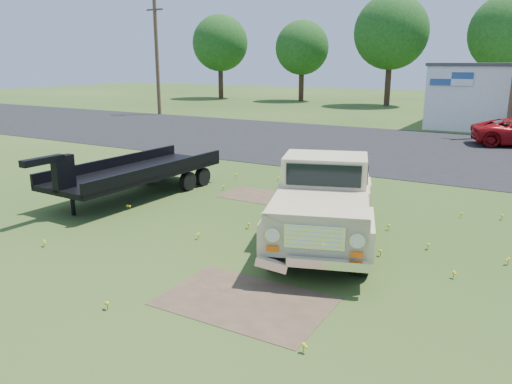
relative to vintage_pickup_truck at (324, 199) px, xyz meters
The scene contains 11 objects.
ground 1.94m from the vintage_pickup_truck, 157.07° to the right, with size 140.00×140.00×0.00m, color #294516.
asphalt_lot 14.48m from the vintage_pickup_truck, 95.95° to the left, with size 90.00×14.00×0.02m, color black.
dirt_patch_a 3.79m from the vintage_pickup_truck, 89.97° to the right, with size 3.00×2.00×0.01m, color #4D3B29.
dirt_patch_b 4.65m from the vintage_pickup_truck, 140.67° to the left, with size 2.20×1.60×0.01m, color #4D3B29.
utility_pole_west 31.96m from the vintage_pickup_truck, 137.72° to the left, with size 1.60×0.30×9.00m.
treeline_a 49.47m from the vintage_pickup_truck, 126.85° to the left, with size 6.40×6.40×9.52m.
treeline_b 45.06m from the vintage_pickup_truck, 115.78° to the left, with size 5.76×5.76×8.57m.
treeline_c 40.44m from the vintage_pickup_truck, 103.73° to the left, with size 7.04×7.04×10.47m.
treeline_d 40.25m from the vintage_pickup_truck, 89.28° to the left, with size 6.72×6.72×10.00m.
vintage_pickup_truck is the anchor object (origin of this frame).
flatbed_trailer 6.92m from the vintage_pickup_truck, behind, with size 2.20×6.60×1.80m, color black, non-canonical shape.
Camera 1 is at (5.80, -10.03, 4.21)m, focal length 35.00 mm.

